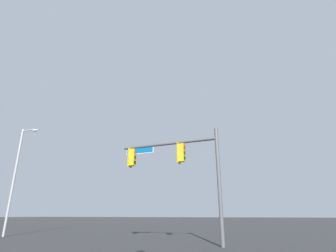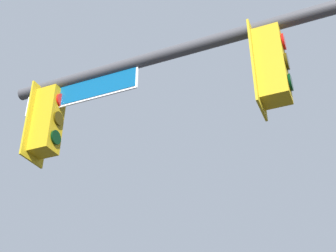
{
  "view_description": "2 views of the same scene",
  "coord_description": "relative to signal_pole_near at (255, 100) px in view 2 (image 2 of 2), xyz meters",
  "views": [
    {
      "loc": [
        -10.2,
        5.86,
        1.58
      ],
      "look_at": [
        -4.59,
        -8.49,
        6.82
      ],
      "focal_mm": 28.0,
      "sensor_mm": 36.0,
      "label": 1
    },
    {
      "loc": [
        -5.76,
        -4.11,
        1.39
      ],
      "look_at": [
        -3.48,
        -9.98,
        5.23
      ],
      "focal_mm": 50.0,
      "sensor_mm": 36.0,
      "label": 2
    }
  ],
  "objects": [
    {
      "name": "signal_pole_near",
      "position": [
        0.0,
        0.0,
        0.0
      ],
      "size": [
        6.36,
        0.63,
        6.44
      ],
      "color": "#47474C",
      "rests_on": "ground_plane"
    }
  ]
}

